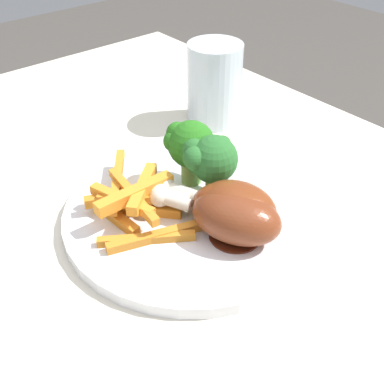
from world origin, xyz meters
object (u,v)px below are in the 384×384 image
(broccoli_floret_front, at_px, (189,146))
(chicken_drumstick_near, at_px, (228,207))
(dinner_plate, at_px, (192,213))
(chicken_drumstick_far, at_px, (232,216))
(chicken_drumstick_extra, at_px, (233,207))
(carrot_fries_pile, at_px, (138,202))
(water_glass, at_px, (214,84))
(broccoli_floret_middle, at_px, (208,158))
(dining_table, at_px, (177,342))

(broccoli_floret_front, xyz_separation_m, chicken_drumstick_near, (0.07, -0.02, -0.02))
(dinner_plate, height_order, chicken_drumstick_far, chicken_drumstick_far)
(chicken_drumstick_extra, bearing_deg, carrot_fries_pile, -141.22)
(water_glass, bearing_deg, broccoli_floret_middle, -44.08)
(broccoli_floret_front, distance_m, chicken_drumstick_far, 0.09)
(dining_table, height_order, broccoli_floret_front, broccoli_floret_front)
(dining_table, distance_m, chicken_drumstick_far, 0.16)
(broccoli_floret_front, xyz_separation_m, water_glass, (-0.10, 0.12, -0.01))
(chicken_drumstick_near, distance_m, chicken_drumstick_extra, 0.00)
(broccoli_floret_front, distance_m, chicken_drumstick_extra, 0.08)
(broccoli_floret_middle, xyz_separation_m, chicken_drumstick_far, (0.06, -0.02, -0.02))
(water_glass, bearing_deg, dining_table, -49.78)
(dinner_plate, distance_m, chicken_drumstick_far, 0.06)
(dinner_plate, bearing_deg, chicken_drumstick_far, 2.81)
(chicken_drumstick_extra, xyz_separation_m, water_glass, (-0.18, 0.14, 0.02))
(chicken_drumstick_near, height_order, chicken_drumstick_extra, chicken_drumstick_extra)
(dinner_plate, distance_m, chicken_drumstick_extra, 0.05)
(dinner_plate, bearing_deg, broccoli_floret_middle, 106.34)
(dining_table, relative_size, dinner_plate, 3.94)
(broccoli_floret_front, relative_size, carrot_fries_pile, 0.47)
(broccoli_floret_front, bearing_deg, dining_table, -47.52)
(broccoli_floret_middle, bearing_deg, dinner_plate, -73.66)
(carrot_fries_pile, distance_m, chicken_drumstick_extra, 0.09)
(dinner_plate, relative_size, water_glass, 2.45)
(dining_table, xyz_separation_m, chicken_drumstick_far, (0.02, 0.05, 0.16))
(dining_table, height_order, chicken_drumstick_near, chicken_drumstick_near)
(dining_table, height_order, carrot_fries_pile, carrot_fries_pile)
(dinner_plate, bearing_deg, chicken_drumstick_near, 14.09)
(dining_table, xyz_separation_m, chicken_drumstick_extra, (0.01, 0.06, 0.16))
(broccoli_floret_front, height_order, chicken_drumstick_near, broccoli_floret_front)
(broccoli_floret_middle, distance_m, water_glass, 0.18)
(dinner_plate, relative_size, chicken_drumstick_near, 2.11)
(chicken_drumstick_far, bearing_deg, carrot_fries_pile, -148.81)
(dining_table, distance_m, broccoli_floret_middle, 0.20)
(dining_table, relative_size, chicken_drumstick_near, 8.30)
(dinner_plate, xyz_separation_m, chicken_drumstick_near, (0.04, 0.01, 0.03))
(broccoli_floret_front, xyz_separation_m, chicken_drumstick_extra, (0.08, -0.02, -0.02))
(dinner_plate, bearing_deg, dining_table, -56.03)
(broccoli_floret_middle, height_order, chicken_drumstick_far, broccoli_floret_middle)
(chicken_drumstick_far, bearing_deg, chicken_drumstick_near, 149.39)
(carrot_fries_pile, bearing_deg, broccoli_floret_front, 98.20)
(carrot_fries_pile, bearing_deg, chicken_drumstick_far, 31.19)
(broccoli_floret_front, height_order, chicken_drumstick_far, broccoli_floret_front)
(dinner_plate, height_order, broccoli_floret_middle, broccoli_floret_middle)
(carrot_fries_pile, distance_m, chicken_drumstick_near, 0.08)
(carrot_fries_pile, distance_m, chicken_drumstick_far, 0.09)
(broccoli_floret_front, relative_size, broccoli_floret_middle, 1.05)
(broccoli_floret_middle, relative_size, chicken_drumstick_far, 0.52)
(dinner_plate, xyz_separation_m, broccoli_floret_middle, (-0.01, 0.03, 0.05))
(dining_table, distance_m, water_glass, 0.31)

